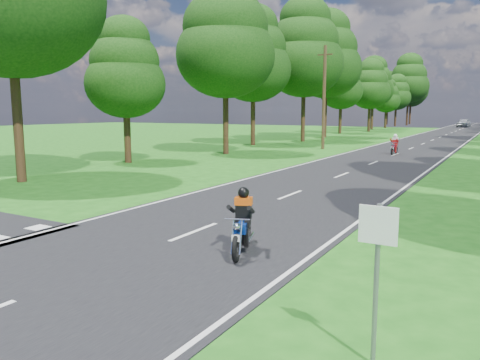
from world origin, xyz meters
The scene contains 9 objects.
ground centered at (0.00, 0.00, 0.00)m, with size 160.00×160.00×0.00m, color #185313.
main_road centered at (0.00, 50.00, 0.01)m, with size 7.00×140.00×0.02m, color black.
road_markings centered at (-0.14, 48.13, 0.02)m, with size 7.40×140.00×0.01m.
treeline centered at (1.43, 60.06, 8.25)m, with size 40.00×115.35×14.78m.
telegraph_pole centered at (-6.00, 28.00, 4.07)m, with size 1.20×0.26×8.00m.
road_sign centered at (5.50, -2.01, 1.34)m, with size 0.45×0.07×2.00m.
rider_near_blue centered at (1.89, 1.13, 0.72)m, with size 0.56×1.69×1.40m, color navy, non-canonical shape.
rider_far_red centered at (-0.07, 25.97, 0.73)m, with size 0.57×1.70×1.42m, color maroon, non-canonical shape.
distant_car centered at (-0.42, 86.22, 0.79)m, with size 1.81×4.50×1.53m, color #ACB0B4.
Camera 1 is at (6.74, -7.41, 3.07)m, focal length 35.00 mm.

